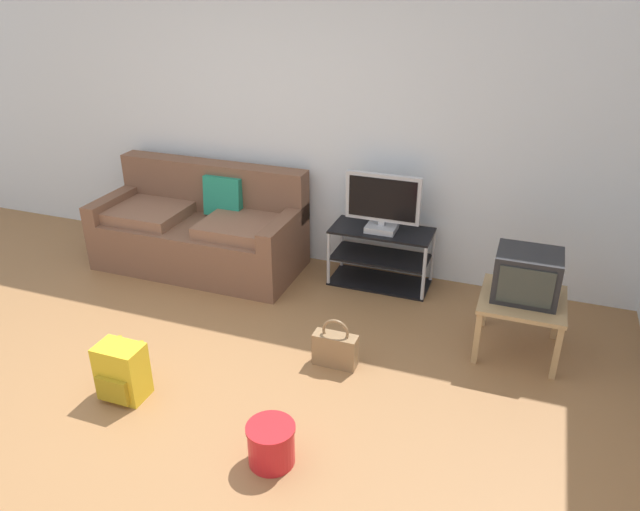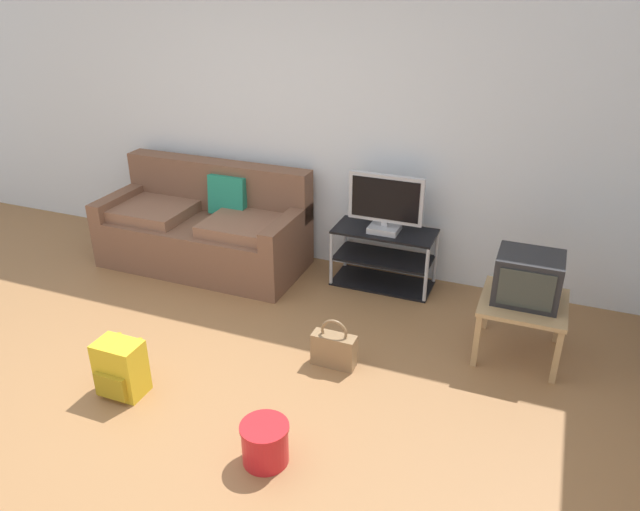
{
  "view_description": "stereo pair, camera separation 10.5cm",
  "coord_description": "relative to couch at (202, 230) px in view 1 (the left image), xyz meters",
  "views": [
    {
      "loc": [
        2.03,
        -2.42,
        2.54
      ],
      "look_at": [
        0.72,
        1.17,
        0.68
      ],
      "focal_mm": 33.79,
      "sensor_mm": 36.0,
      "label": 1
    },
    {
      "loc": [
        2.13,
        -2.38,
        2.54
      ],
      "look_at": [
        0.72,
        1.17,
        0.68
      ],
      "focal_mm": 33.79,
      "sensor_mm": 36.0,
      "label": 2
    }
  ],
  "objects": [
    {
      "name": "ground_plane",
      "position": [
        0.73,
        -1.95,
        -0.35
      ],
      "size": [
        9.0,
        9.8,
        0.02
      ],
      "primitive_type": "cube",
      "color": "olive"
    },
    {
      "name": "wall_back",
      "position": [
        0.73,
        0.5,
        1.01
      ],
      "size": [
        9.0,
        0.1,
        2.7
      ],
      "primitive_type": "cube",
      "color": "silver",
      "rests_on": "ground_plane"
    },
    {
      "name": "couch",
      "position": [
        0.0,
        0.0,
        0.0
      ],
      "size": [
        1.84,
        0.84,
        0.91
      ],
      "color": "brown",
      "rests_on": "ground_plane"
    },
    {
      "name": "tv_stand",
      "position": [
        1.64,
        0.2,
        -0.08
      ],
      "size": [
        0.86,
        0.4,
        0.51
      ],
      "color": "black",
      "rests_on": "ground_plane"
    },
    {
      "name": "flat_tv",
      "position": [
        1.64,
        0.17,
        0.42
      ],
      "size": [
        0.63,
        0.22,
        0.49
      ],
      "color": "#B2B2B7",
      "rests_on": "tv_stand"
    },
    {
      "name": "side_table",
      "position": [
        2.84,
        -0.45,
        0.03
      ],
      "size": [
        0.58,
        0.58,
        0.43
      ],
      "color": "tan",
      "rests_on": "ground_plane"
    },
    {
      "name": "crt_tv",
      "position": [
        2.84,
        -0.44,
        0.26
      ],
      "size": [
        0.43,
        0.37,
        0.34
      ],
      "color": "#232326",
      "rests_on": "side_table"
    },
    {
      "name": "backpack",
      "position": [
        0.49,
        -1.86,
        -0.15
      ],
      "size": [
        0.3,
        0.27,
        0.38
      ],
      "rotation": [
        0.0,
        0.0,
        -0.11
      ],
      "color": "gold",
      "rests_on": "ground_plane"
    },
    {
      "name": "handbag",
      "position": [
        1.66,
        -1.07,
        -0.21
      ],
      "size": [
        0.31,
        0.12,
        0.37
      ],
      "rotation": [
        0.0,
        0.0,
        0.3
      ],
      "color": "olive",
      "rests_on": "ground_plane"
    },
    {
      "name": "cleaning_bucket",
      "position": [
        1.63,
        -2.06,
        -0.21
      ],
      "size": [
        0.28,
        0.28,
        0.25
      ],
      "color": "red",
      "rests_on": "ground_plane"
    }
  ]
}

